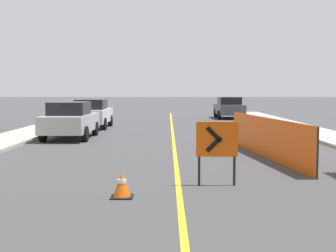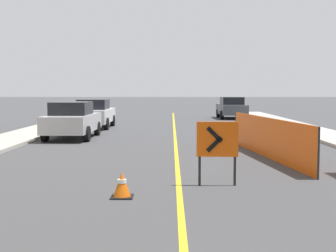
{
  "view_description": "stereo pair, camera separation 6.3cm",
  "coord_description": "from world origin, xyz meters",
  "px_view_note": "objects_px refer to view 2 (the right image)",
  "views": [
    {
      "loc": [
        -0.23,
        8.74,
        2.1
      ],
      "look_at": [
        -0.27,
        22.99,
        1.0
      ],
      "focal_mm": 50.0,
      "sensor_mm": 36.0,
      "label": 1
    },
    {
      "loc": [
        -0.16,
        8.74,
        2.1
      ],
      "look_at": [
        -0.27,
        22.99,
        1.0
      ],
      "focal_mm": 50.0,
      "sensor_mm": 36.0,
      "label": 2
    }
  ],
  "objects_px": {
    "arrow_barricade_primary": "(217,142)",
    "parked_car_curb_far": "(232,108)",
    "traffic_cone_fourth": "(122,185)",
    "parked_car_curb_near": "(72,120)",
    "parked_car_curb_mid": "(94,114)"
  },
  "relations": [
    {
      "from": "parked_car_curb_mid",
      "to": "parked_car_curb_far",
      "type": "bearing_deg",
      "value": 45.39
    },
    {
      "from": "arrow_barricade_primary",
      "to": "parked_car_curb_mid",
      "type": "height_order",
      "value": "parked_car_curb_mid"
    },
    {
      "from": "arrow_barricade_primary",
      "to": "parked_car_curb_far",
      "type": "bearing_deg",
      "value": 84.19
    },
    {
      "from": "parked_car_curb_near",
      "to": "parked_car_curb_far",
      "type": "distance_m",
      "value": 16.81
    },
    {
      "from": "arrow_barricade_primary",
      "to": "parked_car_curb_far",
      "type": "distance_m",
      "value": 24.61
    },
    {
      "from": "parked_car_curb_far",
      "to": "parked_car_curb_near",
      "type": "bearing_deg",
      "value": -122.63
    },
    {
      "from": "arrow_barricade_primary",
      "to": "parked_car_curb_near",
      "type": "height_order",
      "value": "parked_car_curb_near"
    },
    {
      "from": "arrow_barricade_primary",
      "to": "parked_car_curb_far",
      "type": "height_order",
      "value": "parked_car_curb_far"
    },
    {
      "from": "traffic_cone_fourth",
      "to": "arrow_barricade_primary",
      "type": "relative_size",
      "value": 0.36
    },
    {
      "from": "traffic_cone_fourth",
      "to": "parked_car_curb_far",
      "type": "distance_m",
      "value": 26.11
    },
    {
      "from": "parked_car_curb_near",
      "to": "parked_car_curb_mid",
      "type": "relative_size",
      "value": 1.0
    },
    {
      "from": "arrow_barricade_primary",
      "to": "parked_car_curb_mid",
      "type": "bearing_deg",
      "value": 110.91
    },
    {
      "from": "traffic_cone_fourth",
      "to": "parked_car_curb_near",
      "type": "height_order",
      "value": "parked_car_curb_near"
    },
    {
      "from": "traffic_cone_fourth",
      "to": "parked_car_curb_mid",
      "type": "relative_size",
      "value": 0.12
    },
    {
      "from": "parked_car_curb_near",
      "to": "parked_car_curb_mid",
      "type": "height_order",
      "value": "same"
    }
  ]
}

